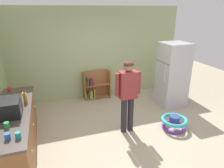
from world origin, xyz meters
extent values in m
plane|color=#B2A58A|center=(0.00, 0.00, 0.00)|extent=(12.00, 12.00, 0.00)
cube|color=#A3B480|center=(0.00, 2.33, 1.35)|extent=(5.20, 0.06, 2.70)
cube|color=brown|center=(-2.20, 0.12, 0.43)|extent=(0.60, 2.39, 0.86)
cube|color=#4C413B|center=(-2.20, 0.12, 0.88)|extent=(0.64, 2.43, 0.04)
sphere|color=silver|center=(-1.89, -0.68, 0.56)|extent=(0.04, 0.04, 0.04)
sphere|color=silver|center=(-1.89, 0.12, 0.56)|extent=(0.04, 0.04, 0.04)
sphere|color=silver|center=(-1.89, 0.91, 0.56)|extent=(0.04, 0.04, 0.04)
cube|color=#B7BABF|center=(1.78, 1.03, 0.89)|extent=(0.70, 0.68, 1.78)
cylinder|color=silver|center=(1.41, 0.86, 0.98)|extent=(0.02, 0.02, 0.50)
cube|color=#333333|center=(1.43, 1.03, 1.28)|extent=(0.01, 0.67, 0.01)
cube|color=#9A6736|center=(-0.52, 2.11, 0.42)|extent=(0.02, 0.28, 0.85)
cube|color=#9A6736|center=(0.26, 2.11, 0.42)|extent=(0.02, 0.28, 0.85)
cube|color=#99643B|center=(-0.13, 2.24, 0.42)|extent=(0.80, 0.02, 0.85)
cube|color=#9A6736|center=(-0.13, 2.11, 0.03)|extent=(0.76, 0.24, 0.02)
cube|color=#9A6736|center=(-0.13, 2.11, 0.43)|extent=(0.76, 0.24, 0.02)
cube|color=gold|center=(-0.48, 2.08, 0.12)|extent=(0.02, 0.17, 0.17)
cube|color=red|center=(-0.48, 2.08, 0.53)|extent=(0.03, 0.17, 0.17)
cube|color=#288043|center=(-0.42, 2.08, 0.12)|extent=(0.02, 0.17, 0.17)
cube|color=#2A8E3F|center=(-0.42, 2.08, 0.56)|extent=(0.03, 0.17, 0.24)
cube|color=gold|center=(-0.35, 2.08, 0.13)|extent=(0.03, 0.17, 0.18)
cube|color=#493C44|center=(-0.35, 2.08, 0.54)|extent=(0.03, 0.17, 0.18)
cube|color=silver|center=(-0.31, 2.08, 0.15)|extent=(0.03, 0.17, 0.23)
cube|color=red|center=(-0.30, 2.08, 0.55)|extent=(0.03, 0.17, 0.21)
cube|color=#2F883D|center=(-0.25, 2.08, 0.13)|extent=(0.02, 0.17, 0.19)
cube|color=purple|center=(-0.25, 2.08, 0.54)|extent=(0.02, 0.17, 0.18)
cube|color=gold|center=(-0.23, 2.08, 0.17)|extent=(0.03, 0.17, 0.26)
cylinder|color=#26252D|center=(-0.02, 0.14, 0.41)|extent=(0.13, 0.13, 0.83)
cylinder|color=#26252D|center=(0.14, 0.14, 0.41)|extent=(0.13, 0.13, 0.83)
cube|color=maroon|center=(0.06, 0.14, 1.12)|extent=(0.38, 0.22, 0.59)
cylinder|color=maroon|center=(-0.18, 0.14, 1.15)|extent=(0.09, 0.09, 0.50)
cylinder|color=maroon|center=(0.30, 0.14, 1.15)|extent=(0.09, 0.09, 0.50)
sphere|color=#906C53|center=(0.06, 0.14, 1.52)|extent=(0.20, 0.20, 0.20)
ellipsoid|color=#492A1B|center=(0.06, 0.14, 1.57)|extent=(0.21, 0.21, 0.13)
torus|color=purple|center=(1.13, -0.12, 0.04)|extent=(0.54, 0.54, 0.07)
torus|color=#30ADBC|center=(1.13, -0.12, 0.22)|extent=(0.60, 0.60, 0.08)
cylinder|color=navy|center=(1.13, -0.12, 0.27)|extent=(0.23, 0.23, 0.10)
cylinder|color=silver|center=(1.35, -0.12, 0.13)|extent=(0.02, 0.02, 0.18)
cylinder|color=silver|center=(1.02, 0.07, 0.13)|extent=(0.02, 0.02, 0.18)
cylinder|color=silver|center=(1.02, -0.31, 0.13)|extent=(0.02, 0.02, 0.18)
cube|color=black|center=(-2.20, -0.01, 1.04)|extent=(0.36, 0.48, 0.28)
cube|color=#2D2D33|center=(-2.02, -0.06, 1.04)|extent=(0.01, 0.31, 0.20)
cube|color=#515156|center=(-2.02, 0.15, 1.04)|extent=(0.01, 0.10, 0.20)
ellipsoid|color=yellow|center=(-2.06, 0.89, 0.93)|extent=(0.09, 0.16, 0.04)
ellipsoid|color=yellow|center=(-2.05, 0.89, 0.93)|extent=(0.04, 0.15, 0.04)
ellipsoid|color=yellow|center=(-2.03, 0.89, 0.93)|extent=(0.09, 0.16, 0.04)
cylinder|color=#9E661E|center=(-1.98, 0.41, 0.99)|extent=(0.07, 0.07, 0.18)
cylinder|color=#9E661E|center=(-1.98, 0.41, 1.10)|extent=(0.03, 0.03, 0.05)
cylinder|color=black|center=(-1.98, 0.41, 1.14)|extent=(0.04, 0.04, 0.02)
cylinder|color=green|center=(-2.20, -0.45, 0.95)|extent=(0.08, 0.08, 0.09)
cylinder|color=teal|center=(-2.01, -0.79, 0.95)|extent=(0.08, 0.08, 0.09)
cylinder|color=blue|center=(-2.15, -0.77, 0.95)|extent=(0.08, 0.08, 0.09)
cylinder|color=red|center=(-2.36, 1.13, 0.95)|extent=(0.08, 0.08, 0.09)
camera|label=1|loc=(-1.51, -3.47, 2.63)|focal=32.13mm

